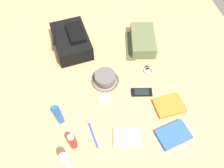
% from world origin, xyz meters
% --- Properties ---
extents(ground_plane, '(2.64, 2.02, 0.02)m').
position_xyz_m(ground_plane, '(0.00, 0.00, -0.01)').
color(ground_plane, tan).
rests_on(ground_plane, ground).
extents(backpack, '(0.36, 0.27, 0.14)m').
position_xyz_m(backpack, '(0.40, 0.21, 0.06)').
color(backpack, black).
rests_on(backpack, ground_plane).
extents(toiletry_pouch, '(0.31, 0.25, 0.08)m').
position_xyz_m(toiletry_pouch, '(0.32, -0.28, 0.04)').
color(toiletry_pouch, '#56603D').
rests_on(toiletry_pouch, ground_plane).
extents(bucket_hat, '(0.18, 0.18, 0.06)m').
position_xyz_m(bucket_hat, '(0.06, 0.03, 0.03)').
color(bucket_hat, '#565656').
rests_on(bucket_hat, ground_plane).
extents(toothpaste_tube, '(0.05, 0.05, 0.16)m').
position_xyz_m(toothpaste_tube, '(-0.42, 0.31, 0.08)').
color(toothpaste_tube, white).
rests_on(toothpaste_tube, ground_plane).
extents(sunscreen_spray, '(0.04, 0.04, 0.13)m').
position_xyz_m(sunscreen_spray, '(-0.32, 0.27, 0.06)').
color(sunscreen_spray, red).
rests_on(sunscreen_spray, ground_plane).
extents(deodorant_spray, '(0.04, 0.04, 0.17)m').
position_xyz_m(deodorant_spray, '(-0.16, 0.33, 0.08)').
color(deodorant_spray, blue).
rests_on(deodorant_spray, ground_plane).
extents(paperback_novel, '(0.15, 0.20, 0.02)m').
position_xyz_m(paperback_novel, '(-0.38, -0.27, 0.01)').
color(paperback_novel, blue).
rests_on(paperback_novel, ground_plane).
extents(travel_guidebook, '(0.14, 0.18, 0.02)m').
position_xyz_m(travel_guidebook, '(-0.20, -0.31, 0.01)').
color(travel_guidebook, orange).
rests_on(travel_guidebook, ground_plane).
extents(cell_phone, '(0.08, 0.14, 0.01)m').
position_xyz_m(cell_phone, '(-0.07, -0.17, 0.01)').
color(cell_phone, black).
rests_on(cell_phone, ground_plane).
extents(media_player, '(0.06, 0.09, 0.01)m').
position_xyz_m(media_player, '(-0.08, 0.06, 0.01)').
color(media_player, '#B7B7BC').
rests_on(media_player, ground_plane).
extents(wristwatch, '(0.07, 0.06, 0.01)m').
position_xyz_m(wristwatch, '(0.08, -0.26, 0.01)').
color(wristwatch, '#99999E').
rests_on(wristwatch, ground_plane).
extents(toothbrush, '(0.18, 0.04, 0.02)m').
position_xyz_m(toothbrush, '(-0.26, 0.17, 0.01)').
color(toothbrush, blue).
rests_on(toothbrush, ground_plane).
extents(notepad, '(0.14, 0.17, 0.02)m').
position_xyz_m(notepad, '(-0.34, -0.02, 0.01)').
color(notepad, beige).
rests_on(notepad, ground_plane).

